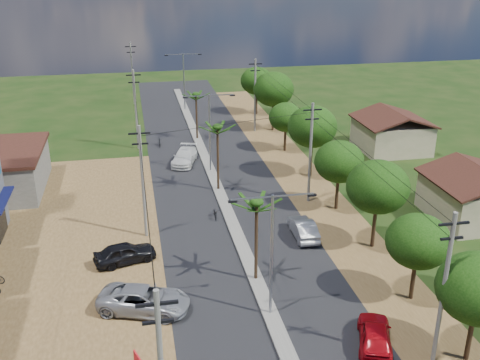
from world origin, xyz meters
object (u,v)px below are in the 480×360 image
(car_silver_mid, at_px, (303,229))
(car_parked_silver, at_px, (144,300))
(car_red_near, at_px, (375,336))
(car_white_far, at_px, (185,157))
(car_parked_dark, at_px, (125,253))

(car_silver_mid, distance_m, car_parked_silver, 14.63)
(car_red_near, distance_m, car_white_far, 32.78)
(car_parked_dark, bearing_deg, car_parked_silver, 174.54)
(car_silver_mid, relative_size, car_white_far, 0.85)
(car_silver_mid, bearing_deg, car_red_near, 91.50)
(car_white_far, xyz_separation_m, car_parked_dark, (-6.29, -19.77, -0.00))
(car_silver_mid, relative_size, car_parked_silver, 0.78)
(car_red_near, distance_m, car_parked_dark, 18.28)
(car_white_far, height_order, car_parked_silver, car_parked_silver)
(car_red_near, height_order, car_white_far, car_red_near)
(car_red_near, xyz_separation_m, car_parked_silver, (-12.50, 5.95, 0.03))
(car_red_near, relative_size, car_silver_mid, 1.01)
(car_parked_silver, xyz_separation_m, car_parked_dark, (-1.12, 6.24, -0.04))
(car_red_near, xyz_separation_m, car_white_far, (-7.33, 31.95, -0.01))
(car_red_near, relative_size, car_parked_dark, 1.02)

